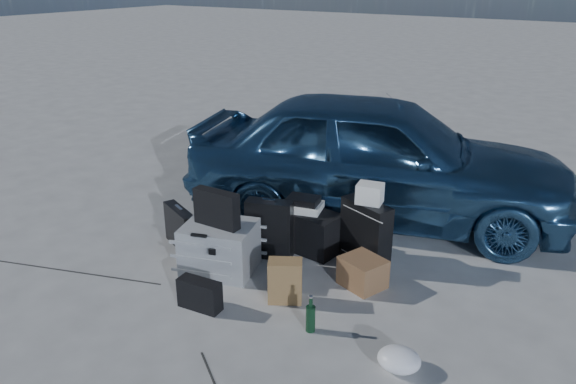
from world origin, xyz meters
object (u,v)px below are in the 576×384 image
object	(u,v)px
pelican_case	(220,248)
green_bottle	(311,314)
suitcase_right	(366,233)
suitcase_left	(269,229)
briefcase	(180,228)
car	(378,157)
cardboard_box	(363,272)
duffel_bag	(301,228)

from	to	relation	value
pelican_case	green_bottle	bearing A→B (deg)	-34.44
suitcase_right	pelican_case	bearing A→B (deg)	-120.07
pelican_case	suitcase_left	size ratio (longest dim) A/B	1.09
briefcase	suitcase_left	size ratio (longest dim) A/B	0.92
car	briefcase	size ratio (longest dim) A/B	7.76
suitcase_right	cardboard_box	distance (m)	0.45
green_bottle	suitcase_right	bearing A→B (deg)	95.92
suitcase_right	cardboard_box	size ratio (longest dim) A/B	1.75
suitcase_left	cardboard_box	size ratio (longest dim) A/B	1.64
suitcase_right	duffel_bag	distance (m)	0.67
car	suitcase_left	xyz separation A→B (m)	(-0.43, -1.39, -0.40)
pelican_case	cardboard_box	world-z (taller)	pelican_case
car	green_bottle	world-z (taller)	car
cardboard_box	green_bottle	world-z (taller)	green_bottle
pelican_case	duffel_bag	bearing A→B (deg)	47.78
duffel_bag	pelican_case	bearing A→B (deg)	-108.49
suitcase_left	duffel_bag	distance (m)	0.37
car	cardboard_box	bearing A→B (deg)	-175.81
duffel_bag	car	bearing A→B (deg)	81.25
suitcase_left	duffel_bag	size ratio (longest dim) A/B	0.72
suitcase_left	green_bottle	world-z (taller)	suitcase_left
suitcase_right	green_bottle	bearing A→B (deg)	-62.90
duffel_bag	cardboard_box	distance (m)	0.89
briefcase	suitcase_right	xyz separation A→B (m)	(1.64, 0.68, 0.10)
briefcase	cardboard_box	xyz separation A→B (m)	(1.80, 0.29, -0.07)
pelican_case	cardboard_box	bearing A→B (deg)	3.11
cardboard_box	pelican_case	bearing A→B (deg)	-159.65
briefcase	green_bottle	size ratio (longest dim) A/B	1.80
pelican_case	briefcase	xyz separation A→B (m)	(-0.61, 0.15, -0.02)
briefcase	suitcase_right	world-z (taller)	suitcase_right
suitcase_left	duffel_bag	xyz separation A→B (m)	(0.14, 0.33, -0.09)
cardboard_box	green_bottle	xyz separation A→B (m)	(-0.04, -0.80, 0.01)
briefcase	green_bottle	distance (m)	1.83
duffel_bag	briefcase	bearing A→B (deg)	-140.32
car	suitcase_left	bearing A→B (deg)	146.17
car	duffel_bag	xyz separation A→B (m)	(-0.29, -1.06, -0.48)
car	briefcase	distance (m)	2.17
suitcase_right	cardboard_box	bearing A→B (deg)	-45.54
pelican_case	cardboard_box	size ratio (longest dim) A/B	1.78
suitcase_right	cardboard_box	xyz separation A→B (m)	(0.16, -0.38, -0.17)
pelican_case	suitcase_right	bearing A→B (deg)	21.51
car	duffel_bag	world-z (taller)	car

